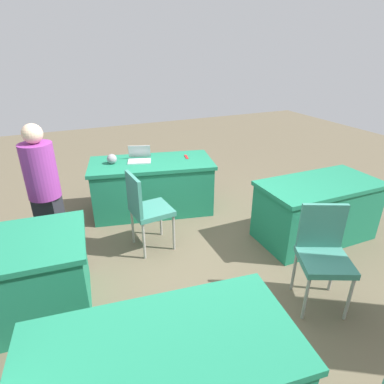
{
  "coord_description": "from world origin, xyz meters",
  "views": [
    {
      "loc": [
        1.19,
        2.75,
        2.27
      ],
      "look_at": [
        0.0,
        0.03,
        0.9
      ],
      "focal_mm": 29.74,
      "sensor_mm": 36.0,
      "label": 1
    }
  ],
  "objects": [
    {
      "name": "ground_plane",
      "position": [
        0.0,
        0.0,
        0.0
      ],
      "size": [
        14.4,
        14.4,
        0.0
      ],
      "primitive_type": "plane",
      "color": "brown"
    },
    {
      "name": "table_foreground",
      "position": [
        0.0,
        -1.42,
        0.38
      ],
      "size": [
        1.88,
        1.17,
        0.76
      ],
      "rotation": [
        0.0,
        0.0,
        -0.22
      ],
      "color": "#1E7A56",
      "rests_on": "ground"
    },
    {
      "name": "table_mid_right",
      "position": [
        -1.66,
        0.14,
        0.38
      ],
      "size": [
        1.5,
        0.78,
        0.76
      ],
      "rotation": [
        0.0,
        0.0,
        -0.01
      ],
      "color": "#1E7A56",
      "rests_on": "ground"
    },
    {
      "name": "chair_near_front",
      "position": [
        -0.88,
        1.02,
        0.56
      ],
      "size": [
        0.58,
        0.58,
        0.97
      ],
      "rotation": [
        0.0,
        0.0,
        -0.43
      ],
      "color": "#9E9993",
      "rests_on": "ground"
    },
    {
      "name": "chair_tucked_right",
      "position": [
        0.37,
        -0.48,
        0.57
      ],
      "size": [
        0.48,
        0.48,
        0.98
      ],
      "rotation": [
        0.0,
        0.0,
        1.67
      ],
      "color": "#9E9993",
      "rests_on": "ground"
    },
    {
      "name": "person_presenter",
      "position": [
        1.4,
        -0.79,
        0.87
      ],
      "size": [
        0.48,
        0.48,
        1.56
      ],
      "rotation": [
        0.0,
        0.0,
        5.64
      ],
      "color": "#26262D",
      "rests_on": "ground"
    },
    {
      "name": "laptop_silver",
      "position": [
        0.14,
        -1.53,
        0.8
      ],
      "size": [
        0.39,
        0.37,
        0.21
      ],
      "rotation": [
        0.0,
        0.0,
        -0.31
      ],
      "color": "silver",
      "rests_on": "table_foreground"
    },
    {
      "name": "yarn_ball",
      "position": [
        0.53,
        -1.56,
        0.83
      ],
      "size": [
        0.14,
        0.14,
        0.14
      ],
      "primitive_type": "sphere",
      "color": "gray",
      "rests_on": "table_foreground"
    },
    {
      "name": "scissors_red",
      "position": [
        -0.54,
        -1.41,
        0.77
      ],
      "size": [
        0.07,
        0.18,
        0.01
      ],
      "primitive_type": "cube",
      "rotation": [
        0.0,
        0.0,
        1.35
      ],
      "color": "red",
      "rests_on": "table_foreground"
    }
  ]
}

